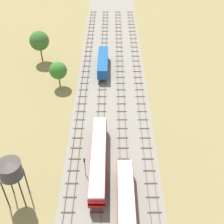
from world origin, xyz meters
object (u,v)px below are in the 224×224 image
at_px(freight_boxcar_left_mid, 104,62).
at_px(water_tower, 10,169).
at_px(diesel_railcar_left_near, 99,158).
at_px(diesel_railcar_centre_left_nearest, 127,214).
at_px(signal_post_near, 85,164).

height_order(freight_boxcar_left_mid, water_tower, water_tower).
relative_size(diesel_railcar_left_near, freight_boxcar_left_mid, 1.46).
bearing_deg(water_tower, freight_boxcar_left_mid, 72.58).
height_order(diesel_railcar_centre_left_nearest, signal_post_near, signal_post_near).
distance_m(freight_boxcar_left_mid, signal_post_near, 38.14).
xyz_separation_m(diesel_railcar_left_near, water_tower, (-13.67, -7.55, 5.71)).
distance_m(diesel_railcar_centre_left_nearest, water_tower, 19.89).
relative_size(diesel_railcar_centre_left_nearest, water_tower, 2.03).
bearing_deg(water_tower, signal_post_near, 26.17).
xyz_separation_m(water_tower, signal_post_near, (11.22, 5.51, -5.21)).
bearing_deg(signal_post_near, diesel_railcar_left_near, 39.74).
xyz_separation_m(freight_boxcar_left_mid, water_tower, (-13.67, -43.57, 5.85)).
relative_size(freight_boxcar_left_mid, water_tower, 1.39).
height_order(diesel_railcar_left_near, water_tower, water_tower).
xyz_separation_m(diesel_railcar_centre_left_nearest, diesel_railcar_left_near, (-4.90, 11.84, 0.00)).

